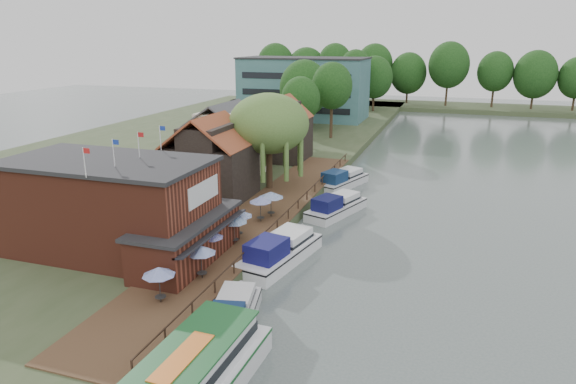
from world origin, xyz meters
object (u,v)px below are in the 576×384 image
(cottage_b, at_px, (226,138))
(pub, at_px, (132,208))
(umbrella_0, at_px, (160,285))
(cruiser_2, at_px, (336,204))
(cruiser_3, at_px, (342,178))
(umbrella_3, at_px, (234,230))
(swan, at_px, (181,358))
(willow, at_px, (269,142))
(umbrella_6, at_px, (271,204))
(umbrella_1, at_px, (201,262))
(cruiser_1, at_px, (280,248))
(umbrella_5, at_px, (260,209))
(hotel_block, at_px, (304,88))
(umbrella_2, at_px, (211,246))
(cruiser_0, at_px, (231,313))
(cottage_c, at_px, (281,128))
(cottage_a, at_px, (211,157))
(umbrella_4, at_px, (238,223))

(cottage_b, bearing_deg, pub, -80.91)
(umbrella_0, distance_m, cruiser_2, 23.59)
(cottage_b, relative_size, cruiser_3, 1.03)
(umbrella_3, height_order, swan, umbrella_3)
(willow, bearing_deg, umbrella_6, -68.62)
(umbrella_1, xyz_separation_m, umbrella_3, (-0.39, 6.30, 0.00))
(pub, bearing_deg, cruiser_1, 21.21)
(umbrella_3, xyz_separation_m, umbrella_5, (0.07, 5.52, 0.00))
(umbrella_5, bearing_deg, cruiser_3, 77.82)
(hotel_block, distance_m, umbrella_3, 68.75)
(umbrella_2, bearing_deg, hotel_block, 101.39)
(hotel_block, distance_m, cruiser_0, 79.48)
(willow, bearing_deg, umbrella_1, -81.35)
(umbrella_6, distance_m, swan, 21.20)
(umbrella_1, height_order, umbrella_6, same)
(cottage_c, height_order, cruiser_3, cottage_c)
(cottage_b, distance_m, umbrella_0, 32.89)
(umbrella_5, relative_size, swan, 5.40)
(cruiser_1, bearing_deg, umbrella_0, -101.97)
(pub, height_order, cottage_b, cottage_b)
(umbrella_2, distance_m, cruiser_1, 5.57)
(cottage_b, bearing_deg, hotel_block, 94.97)
(cruiser_1, bearing_deg, pub, -147.81)
(umbrella_5, bearing_deg, umbrella_1, -88.45)
(umbrella_3, bearing_deg, umbrella_5, 89.27)
(willow, xyz_separation_m, umbrella_6, (3.49, -8.90, -3.93))
(willow, xyz_separation_m, umbrella_2, (2.71, -19.56, -3.93))
(umbrella_5, bearing_deg, cruiser_1, -55.41)
(hotel_block, relative_size, umbrella_3, 10.69)
(cruiser_2, bearing_deg, cruiser_0, -74.05)
(cottage_a, height_order, umbrella_0, cottage_a)
(umbrella_1, distance_m, cruiser_1, 7.30)
(cottage_b, relative_size, umbrella_5, 4.04)
(cottage_b, distance_m, umbrella_1, 29.57)
(willow, relative_size, cruiser_0, 1.17)
(hotel_block, relative_size, umbrella_6, 10.69)
(cruiser_1, distance_m, cruiser_2, 12.72)
(willow, relative_size, umbrella_2, 4.39)
(cruiser_1, bearing_deg, cruiser_3, 101.23)
(cruiser_0, distance_m, swan, 4.15)
(umbrella_0, bearing_deg, pub, 134.33)
(umbrella_6, relative_size, cruiser_0, 0.27)
(umbrella_6, xyz_separation_m, cruiser_1, (3.37, -7.08, -1.03))
(umbrella_0, bearing_deg, cruiser_1, 67.06)
(umbrella_1, bearing_deg, willow, 98.65)
(cottage_b, bearing_deg, umbrella_1, -68.26)
(cottage_a, height_order, umbrella_1, cottage_a)
(cottage_a, xyz_separation_m, umbrella_0, (7.04, -21.18, -2.96))
(cottage_a, xyz_separation_m, cruiser_3, (11.25, 11.52, -4.13))
(umbrella_4, bearing_deg, pub, -139.00)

